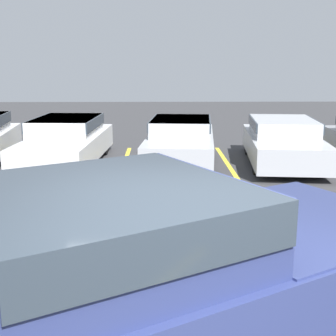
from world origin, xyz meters
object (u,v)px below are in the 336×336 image
(pickup_truck, at_px, (142,286))
(parked_sedan_d, at_px, (283,140))
(parked_sedan_c, at_px, (181,140))
(parked_sedan_b, at_px, (67,140))

(pickup_truck, xyz_separation_m, parked_sedan_d, (3.46, 8.82, -0.24))
(pickup_truck, xyz_separation_m, parked_sedan_c, (0.72, 8.95, -0.24))
(pickup_truck, bearing_deg, parked_sedan_c, 55.42)
(parked_sedan_d, bearing_deg, pickup_truck, -15.53)
(pickup_truck, relative_size, parked_sedan_c, 1.31)
(parked_sedan_b, bearing_deg, pickup_truck, 18.09)
(parked_sedan_c, relative_size, parked_sedan_d, 0.99)
(parked_sedan_c, bearing_deg, parked_sedan_d, 92.82)
(parked_sedan_b, relative_size, parked_sedan_d, 1.04)
(parked_sedan_c, bearing_deg, pickup_truck, 0.88)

